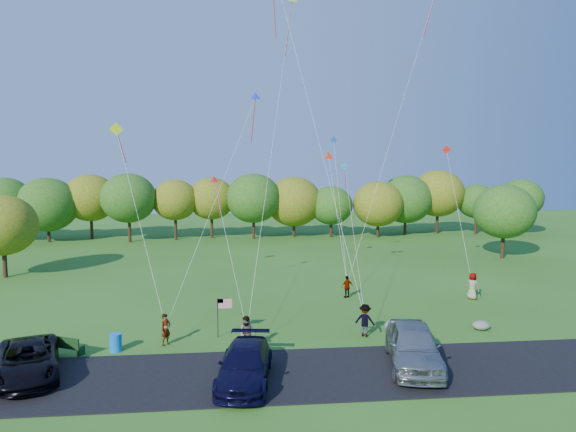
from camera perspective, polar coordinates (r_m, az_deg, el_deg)
The scene contains 17 objects.
ground at distance 28.34m, azimuth -0.26°, elevation -13.99°, with size 140.00×140.00×0.00m, color #2E5F1B.
asphalt_lane at distance 24.63m, azimuth 0.65°, elevation -17.11°, with size 44.00×6.00×0.06m, color black.
treeline at distance 62.45m, azimuth -4.08°, elevation 1.43°, with size 76.66×26.95×7.91m.
minivan_dark at distance 26.68m, azimuth -26.97°, elevation -14.08°, with size 2.57×5.58×1.55m, color black.
minivan_navy at distance 23.55m, azimuth -4.81°, elevation -16.11°, with size 2.20×5.41×1.57m, color black.
minivan_silver at distance 25.69m, azimuth 13.78°, elevation -13.83°, with size 2.36×5.86×2.00m, color gray.
flyer_a at distance 28.60m, azimuth -13.44°, elevation -12.16°, with size 0.63×0.41×1.71m, color #4C4C59.
flyer_b at distance 27.18m, azimuth -4.57°, elevation -12.88°, with size 0.88×0.69×1.81m, color #4C4C59.
flyer_c at distance 29.47m, azimuth 8.56°, elevation -11.39°, with size 1.18×0.68×1.83m, color #4C4C59.
flyer_d at distance 37.26m, azimuth 6.59°, elevation -7.82°, with size 0.93×0.39×1.59m, color #4C4C59.
flyer_e at distance 38.82m, azimuth 19.80°, elevation -7.34°, with size 0.93×0.61×1.91m, color #4C4C59.
park_bench at distance 28.69m, azimuth -23.63°, elevation -13.09°, with size 1.85×1.06×1.05m.
trash_barrel at distance 28.56m, azimuth -18.60°, elevation -13.18°, with size 0.62×0.62×0.92m, color blue.
flag_assembly at distance 29.04m, azimuth -7.36°, elevation -10.15°, with size 0.82×0.53×2.21m.
boulder_near at distance 30.82m, azimuth 11.80°, elevation -11.84°, with size 1.24×0.97×0.62m, color gray.
boulder_far at distance 32.41m, azimuth 20.67°, elevation -11.29°, with size 1.02×0.85×0.53m, color slate.
kites_aloft at distance 41.53m, azimuth 1.82°, elevation 18.47°, with size 26.11×10.79×17.76m.
Camera 1 is at (-2.50, -26.49, 9.76)m, focal length 32.00 mm.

